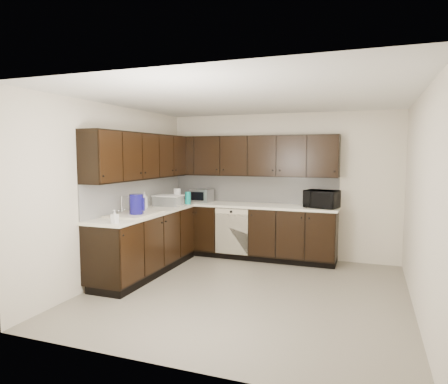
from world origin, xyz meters
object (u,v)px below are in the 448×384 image
at_px(sink, 134,219).
at_px(microwave, 322,199).
at_px(storage_bin, 168,201).
at_px(toaster_oven, 202,195).
at_px(blue_pitcher, 136,205).

distance_m(sink, microwave, 2.95).
xyz_separation_m(sink, storage_bin, (-0.01, 1.04, 0.14)).
bearing_deg(sink, microwave, 34.35).
height_order(toaster_oven, storage_bin, toaster_oven).
bearing_deg(blue_pitcher, microwave, 57.29).
distance_m(toaster_oven, storage_bin, 0.77).
height_order(microwave, toaster_oven, microwave).
distance_m(microwave, toaster_oven, 2.13).
relative_size(microwave, blue_pitcher, 1.70).
bearing_deg(blue_pitcher, sink, 163.17).
bearing_deg(storage_bin, microwave, 14.22).
xyz_separation_m(toaster_oven, blue_pitcher, (-0.23, -1.80, 0.04)).
relative_size(toaster_oven, storage_bin, 0.84).
relative_size(sink, storage_bin, 1.88).
bearing_deg(blue_pitcher, toaster_oven, 104.00).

